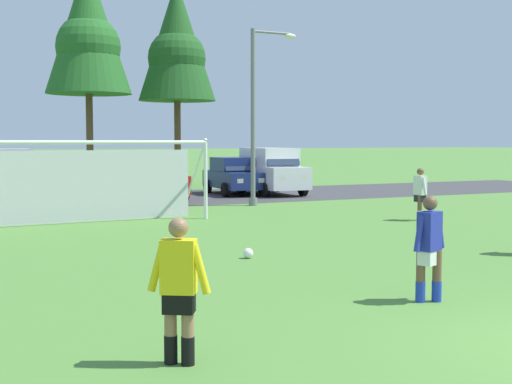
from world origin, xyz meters
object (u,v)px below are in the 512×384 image
at_px(player_midfield_center, 429,249).
at_px(parked_car_slot_center, 152,179).
at_px(referee, 179,291).
at_px(parked_car_slot_left, 8,174).
at_px(street_lamp, 258,114).
at_px(parked_car_slot_center_right, 234,176).
at_px(soccer_goal, 85,180).
at_px(parked_car_slot_center_left, 89,181).
at_px(player_defender_far, 420,194).
at_px(soccer_ball, 248,253).
at_px(parked_car_slot_right, 270,170).

xyz_separation_m(player_midfield_center, parked_car_slot_center, (1.79, 19.84, 0.05)).
distance_m(referee, parked_car_slot_center, 21.94).
bearing_deg(parked_car_slot_center, parked_car_slot_left, 160.32).
bearing_deg(street_lamp, parked_car_slot_center_right, 74.96).
distance_m(player_midfield_center, parked_car_slot_left, 22.12).
xyz_separation_m(player_midfield_center, parked_car_slot_center_right, (6.19, 21.21, 0.05)).
distance_m(soccer_goal, parked_car_slot_center_left, 7.40).
xyz_separation_m(soccer_goal, player_midfield_center, (2.49, -12.88, -0.47)).
relative_size(referee, player_midfield_center, 1.00).
distance_m(soccer_goal, player_defender_far, 10.35).
relative_size(soccer_ball, player_midfield_center, 0.13).
bearing_deg(soccer_ball, player_defender_far, 27.47).
xyz_separation_m(player_midfield_center, street_lamp, (4.72, 15.73, 2.68)).
xyz_separation_m(parked_car_slot_center_left, street_lamp, (5.53, -4.35, 2.62)).
bearing_deg(player_midfield_center, parked_car_slot_left, 99.67).
xyz_separation_m(player_defender_far, parked_car_slot_center, (-5.26, 10.93, 0.05)).
height_order(parked_car_slot_center_left, parked_car_slot_center_right, same).
bearing_deg(parked_car_slot_center_right, player_midfield_center, -106.28).
xyz_separation_m(parked_car_slot_center_left, parked_car_slot_center_right, (7.00, 1.14, 0.00)).
height_order(parked_car_slot_center_right, parked_car_slot_right, parked_car_slot_right).
xyz_separation_m(parked_car_slot_center_left, parked_car_slot_center, (2.60, -0.24, 0.00)).
distance_m(soccer_ball, player_midfield_center, 4.94).
bearing_deg(parked_car_slot_right, parked_car_slot_center_left, -176.83).
bearing_deg(parked_car_slot_right, street_lamp, -121.98).
distance_m(parked_car_slot_center, street_lamp, 5.69).
distance_m(referee, player_defender_far, 15.33).
relative_size(parked_car_slot_center_left, parked_car_slot_center_right, 0.98).
height_order(soccer_ball, referee, referee).
xyz_separation_m(soccer_ball, referee, (-3.67, -6.01, 0.71)).
distance_m(player_defender_far, street_lamp, 7.68).
relative_size(player_midfield_center, parked_car_slot_left, 0.35).
height_order(soccer_ball, parked_car_slot_center, parked_car_slot_center).
bearing_deg(player_midfield_center, referee, -165.17).
bearing_deg(street_lamp, soccer_goal, -158.46).
xyz_separation_m(referee, player_midfield_center, (4.48, 1.19, 0.00)).
height_order(parked_car_slot_right, street_lamp, street_lamp).
height_order(player_midfield_center, street_lamp, street_lamp).
relative_size(parked_car_slot_right, street_lamp, 0.69).
height_order(parked_car_slot_left, parked_car_slot_center_right, parked_car_slot_left).
bearing_deg(parked_car_slot_center_right, player_defender_far, -86.00).
bearing_deg(soccer_goal, parked_car_slot_center_left, 76.84).
distance_m(soccer_ball, referee, 7.08).
height_order(soccer_ball, parked_car_slot_center_right, parked_car_slot_center_right).
height_order(parked_car_slot_center_left, parked_car_slot_right, parked_car_slot_right).
bearing_deg(parked_car_slot_center, player_defender_far, -64.29).
distance_m(soccer_goal, parked_car_slot_center, 8.18).
relative_size(referee, parked_car_slot_left, 0.35).
distance_m(soccer_goal, referee, 14.21).
distance_m(parked_car_slot_center_right, parked_car_slot_right, 1.69).
bearing_deg(parked_car_slot_center, parked_car_slot_center_left, 174.81).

